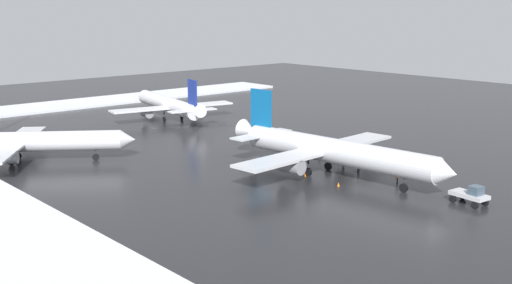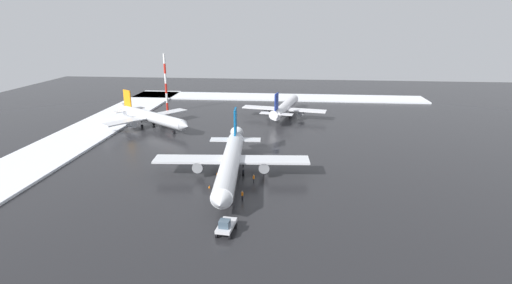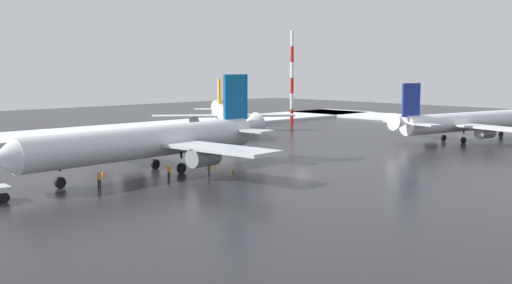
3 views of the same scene
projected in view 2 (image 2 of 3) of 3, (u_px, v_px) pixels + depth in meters
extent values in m
plane|color=#232326|center=(264.00, 149.00, 96.88)|extent=(240.00, 240.00, 0.00)
cube|color=white|center=(68.00, 142.00, 101.42)|extent=(152.00, 16.00, 0.53)
cube|color=white|center=(277.00, 97.00, 160.56)|extent=(14.00, 116.00, 0.53)
cylinder|color=silver|center=(230.00, 164.00, 76.49)|extent=(31.76, 5.91, 3.58)
cone|color=silver|center=(221.00, 202.00, 60.19)|extent=(2.77, 3.58, 3.40)
cone|color=silver|center=(236.00, 135.00, 92.80)|extent=(3.97, 3.31, 3.48)
cube|color=silver|center=(275.00, 160.00, 79.41)|extent=(5.63, 13.99, 0.38)
cylinder|color=gray|center=(264.00, 166.00, 79.26)|extent=(3.73, 2.36, 2.11)
cube|color=silver|center=(188.00, 159.00, 79.79)|extent=(5.63, 13.99, 0.38)
cylinder|color=gray|center=(199.00, 165.00, 79.55)|extent=(3.73, 2.36, 2.11)
cube|color=#0C5999|center=(235.00, 122.00, 89.25)|extent=(4.23, 0.69, 5.90)
cube|color=silver|center=(249.00, 140.00, 90.18)|extent=(3.10, 5.24, 0.25)
cube|color=silver|center=(222.00, 140.00, 90.32)|extent=(3.10, 5.24, 0.25)
cylinder|color=black|center=(225.00, 195.00, 66.38)|extent=(0.25, 0.25, 0.74)
cylinder|color=black|center=(225.00, 204.00, 66.83)|extent=(1.18, 0.45, 1.16)
cylinder|color=black|center=(243.00, 166.00, 79.92)|extent=(0.25, 0.25, 0.74)
cylinder|color=black|center=(243.00, 173.00, 80.37)|extent=(1.18, 0.45, 1.16)
cylinder|color=black|center=(220.00, 165.00, 80.02)|extent=(0.25, 0.25, 0.74)
cylinder|color=black|center=(220.00, 172.00, 80.47)|extent=(1.18, 0.45, 1.16)
cylinder|color=silver|center=(153.00, 117.00, 114.82)|extent=(18.56, 23.99, 3.10)
cone|color=silver|center=(185.00, 126.00, 105.46)|extent=(3.67, 3.50, 2.95)
cone|color=silver|center=(125.00, 108.00, 124.12)|extent=(4.05, 4.19, 3.02)
cube|color=silver|center=(168.00, 113.00, 121.99)|extent=(11.96, 10.21, 0.33)
cylinder|color=gray|center=(164.00, 117.00, 120.66)|extent=(3.30, 3.58, 1.82)
cube|color=silver|center=(124.00, 121.00, 111.27)|extent=(11.96, 10.21, 0.33)
cylinder|color=gray|center=(131.00, 124.00, 112.55)|extent=(3.30, 3.58, 1.82)
cube|color=orange|center=(127.00, 98.00, 121.75)|extent=(2.41, 3.15, 5.11)
cube|color=silver|center=(137.00, 108.00, 124.64)|extent=(4.94, 4.49, 0.22)
cube|color=silver|center=(121.00, 111.00, 120.72)|extent=(4.94, 4.49, 0.22)
cylinder|color=black|center=(174.00, 128.00, 109.15)|extent=(0.22, 0.22, 0.64)
cylinder|color=black|center=(174.00, 132.00, 109.54)|extent=(0.85, 1.00, 1.00)
cylinder|color=black|center=(153.00, 119.00, 118.39)|extent=(0.22, 0.22, 0.64)
cylinder|color=black|center=(154.00, 124.00, 118.78)|extent=(0.85, 1.00, 1.00)
cylinder|color=black|center=(142.00, 122.00, 115.51)|extent=(0.22, 0.22, 0.64)
cylinder|color=black|center=(142.00, 126.00, 115.90)|extent=(0.85, 1.00, 1.00)
cylinder|color=white|center=(286.00, 106.00, 129.29)|extent=(27.40, 8.27, 3.10)
cone|color=white|center=(295.00, 98.00, 142.80)|extent=(2.71, 3.30, 2.94)
cone|color=white|center=(275.00, 115.00, 115.45)|extent=(3.69, 3.20, 3.01)
cube|color=white|center=(261.00, 108.00, 128.90)|extent=(6.20, 12.38, 0.33)
cylinder|color=gray|center=(267.00, 110.00, 129.09)|extent=(3.39, 2.38, 1.82)
cube|color=white|center=(307.00, 110.00, 124.83)|extent=(6.20, 12.38, 0.33)
cylinder|color=gray|center=(301.00, 113.00, 126.01)|extent=(3.39, 2.38, 1.82)
cube|color=navy|center=(276.00, 102.00, 116.46)|extent=(3.64, 1.02, 5.10)
cube|color=white|center=(268.00, 113.00, 118.41)|extent=(3.16, 4.74, 0.22)
cube|color=white|center=(285.00, 114.00, 116.92)|extent=(3.16, 4.74, 0.22)
cylinder|color=black|center=(292.00, 105.00, 138.45)|extent=(0.22, 0.22, 0.64)
cylinder|color=black|center=(291.00, 109.00, 138.83)|extent=(1.04, 0.50, 1.00)
cylinder|color=black|center=(278.00, 112.00, 127.73)|extent=(0.22, 0.22, 0.64)
cylinder|color=black|center=(278.00, 116.00, 128.12)|extent=(1.04, 0.50, 1.00)
cylinder|color=black|center=(290.00, 113.00, 126.64)|extent=(0.22, 0.22, 0.64)
cylinder|color=black|center=(290.00, 117.00, 127.03)|extent=(1.04, 0.50, 1.00)
cube|color=silver|center=(226.00, 226.00, 58.53)|extent=(4.80, 2.67, 0.50)
cube|color=#3F5160|center=(225.00, 224.00, 57.44)|extent=(1.55, 1.64, 1.10)
cylinder|color=black|center=(230.00, 236.00, 57.04)|extent=(0.93, 0.41, 0.90)
cylinder|color=black|center=(217.00, 235.00, 57.42)|extent=(0.93, 0.41, 0.90)
cylinder|color=black|center=(236.00, 225.00, 60.06)|extent=(0.93, 0.41, 0.90)
cylinder|color=black|center=(223.00, 224.00, 60.44)|extent=(0.93, 0.41, 0.90)
cylinder|color=black|center=(264.00, 173.00, 80.68)|extent=(0.16, 0.16, 0.85)
cylinder|color=black|center=(264.00, 173.00, 80.54)|extent=(0.16, 0.16, 0.85)
cylinder|color=orange|center=(264.00, 170.00, 80.39)|extent=(0.36, 0.36, 0.62)
sphere|color=tan|center=(264.00, 168.00, 80.27)|extent=(0.24, 0.24, 0.24)
cylinder|color=black|center=(254.00, 181.00, 76.59)|extent=(0.16, 0.16, 0.85)
cylinder|color=black|center=(254.00, 181.00, 76.78)|extent=(0.16, 0.16, 0.85)
cylinder|color=orange|center=(254.00, 177.00, 76.47)|extent=(0.36, 0.36, 0.62)
sphere|color=tan|center=(254.00, 175.00, 76.34)|extent=(0.24, 0.24, 0.24)
cylinder|color=black|center=(242.00, 198.00, 69.35)|extent=(0.16, 0.16, 0.85)
cylinder|color=black|center=(243.00, 198.00, 69.46)|extent=(0.16, 0.16, 0.85)
cylinder|color=orange|center=(242.00, 194.00, 69.19)|extent=(0.36, 0.36, 0.62)
sphere|color=tan|center=(242.00, 192.00, 69.06)|extent=(0.24, 0.24, 0.24)
cylinder|color=red|center=(167.00, 107.00, 135.27)|extent=(0.70, 0.70, 3.26)
cylinder|color=white|center=(167.00, 98.00, 134.31)|extent=(0.70, 0.70, 3.26)
cylinder|color=red|center=(166.00, 88.00, 133.36)|extent=(0.70, 0.70, 3.26)
cylinder|color=white|center=(165.00, 79.00, 132.40)|extent=(0.70, 0.70, 3.26)
cylinder|color=red|center=(165.00, 69.00, 131.44)|extent=(0.70, 0.70, 3.26)
cylinder|color=white|center=(164.00, 59.00, 130.49)|extent=(0.70, 0.70, 3.26)
cone|color=orange|center=(262.00, 166.00, 84.85)|extent=(0.36, 0.36, 0.55)
cone|color=orange|center=(209.00, 187.00, 74.43)|extent=(0.36, 0.36, 0.55)
cone|color=orange|center=(217.00, 174.00, 80.62)|extent=(0.36, 0.36, 0.55)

